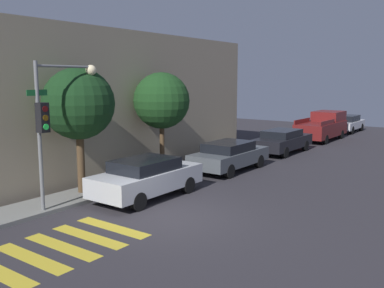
# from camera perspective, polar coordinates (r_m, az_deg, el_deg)

# --- Properties ---
(ground_plane) EXTENTS (60.00, 60.00, 0.00)m
(ground_plane) POSITION_cam_1_polar(r_m,az_deg,el_deg) (13.21, -3.07, -9.88)
(ground_plane) COLOR #2D2B30
(sidewalk) EXTENTS (26.00, 1.63, 0.14)m
(sidewalk) POSITION_cam_1_polar(r_m,az_deg,el_deg) (15.93, -14.42, -6.63)
(sidewalk) COLOR slate
(sidewalk) RESTS_ON ground
(building_row) EXTENTS (26.00, 6.00, 6.28)m
(building_row) POSITION_cam_1_polar(r_m,az_deg,el_deg) (18.88, -22.99, 4.78)
(building_row) COLOR gray
(building_row) RESTS_ON ground
(crosswalk) EXTENTS (3.92, 2.60, 0.00)m
(crosswalk) POSITION_cam_1_polar(r_m,az_deg,el_deg) (11.60, -16.94, -12.94)
(crosswalk) COLOR gold
(crosswalk) RESTS_ON ground
(traffic_light_pole) EXTENTS (2.65, 0.56, 4.74)m
(traffic_light_pole) POSITION_cam_1_polar(r_m,az_deg,el_deg) (14.00, -17.86, 4.42)
(traffic_light_pole) COLOR slate
(traffic_light_pole) RESTS_ON ground
(sedan_near_corner) EXTENTS (4.31, 1.84, 1.41)m
(sedan_near_corner) POSITION_cam_1_polar(r_m,az_deg,el_deg) (15.30, -6.05, -4.40)
(sedan_near_corner) COLOR #B7BABF
(sedan_near_corner) RESTS_ON ground
(sedan_middle) EXTENTS (4.42, 1.85, 1.34)m
(sedan_middle) POSITION_cam_1_polar(r_m,az_deg,el_deg) (19.76, 5.00, -1.50)
(sedan_middle) COLOR #4C5156
(sedan_middle) RESTS_ON ground
(sedan_far_end) EXTENTS (4.64, 1.80, 1.34)m
(sedan_far_end) POSITION_cam_1_polar(r_m,az_deg,el_deg) (24.86, 11.96, 0.45)
(sedan_far_end) COLOR black
(sedan_far_end) RESTS_ON ground
(pickup_truck) EXTENTS (5.27, 1.99, 1.91)m
(pickup_truck) POSITION_cam_1_polar(r_m,az_deg,el_deg) (30.96, 17.03, 2.28)
(pickup_truck) COLOR maroon
(pickup_truck) RESTS_ON ground
(sedan_tail_of_row) EXTENTS (4.23, 1.83, 1.33)m
(sedan_tail_of_row) POSITION_cam_1_polar(r_m,az_deg,el_deg) (36.19, 19.88, 2.65)
(sedan_tail_of_row) COLOR silver
(sedan_tail_of_row) RESTS_ON ground
(tree_near_corner) EXTENTS (2.54, 2.54, 4.61)m
(tree_near_corner) POSITION_cam_1_polar(r_m,az_deg,el_deg) (15.61, -14.89, 5.14)
(tree_near_corner) COLOR #4C3823
(tree_near_corner) RESTS_ON ground
(tree_midblock) EXTENTS (2.46, 2.46, 4.49)m
(tree_midblock) POSITION_cam_1_polar(r_m,az_deg,el_deg) (18.79, -4.07, 5.75)
(tree_midblock) COLOR #4C3823
(tree_midblock) RESTS_ON ground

